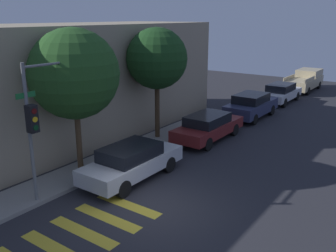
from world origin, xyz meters
The scene contains 12 objects.
ground_plane centered at (0.00, 0.00, 0.00)m, with size 60.00×60.00×0.00m, color #28282D.
sidewalk centered at (0.00, 4.11, 0.07)m, with size 26.00×1.81×0.14m, color gray.
building_row centered at (0.00, 8.41, 2.90)m, with size 26.00×6.00×5.81m, color gray.
crosswalk centered at (-3.33, 0.80, 0.00)m, with size 6.55×2.60×0.00m.
traffic_light_pole centered at (-1.53, 3.37, 3.28)m, with size 2.44×0.56×4.81m.
sedan_near_corner centered at (1.43, 2.10, 0.74)m, with size 4.51×1.75×1.41m.
sedan_middle centered at (7.39, 2.10, 0.73)m, with size 4.64×1.79×1.37m.
sedan_far_end centered at (12.80, 2.10, 0.80)m, with size 4.49×1.86×1.54m.
sedan_tail_of_row centered at (18.17, 2.10, 0.74)m, with size 4.54×1.75×1.40m.
pickup_truck centered at (24.11, 2.10, 0.85)m, with size 5.40×1.95×1.66m.
tree_near_corner centered at (0.74, 4.32, 4.05)m, with size 3.52×3.52×5.82m.
tree_midblock centered at (5.99, 4.32, 4.16)m, with size 3.04×3.04×5.69m.
Camera 1 is at (-8.80, -6.97, 6.21)m, focal length 40.00 mm.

